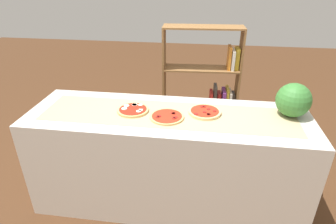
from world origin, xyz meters
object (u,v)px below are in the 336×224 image
(bookshelf, at_px, (209,91))
(pizza_mozzarella_0, at_px, (133,110))
(watermelon, at_px, (293,100))
(pizza_pepperoni_1, at_px, (167,117))
(pizza_pepperoni_2, at_px, (205,112))

(bookshelf, bearing_deg, pizza_mozzarella_0, -119.98)
(watermelon, distance_m, bookshelf, 1.22)
(watermelon, relative_size, bookshelf, 0.19)
(pizza_mozzarella_0, distance_m, bookshelf, 1.27)
(pizza_pepperoni_1, height_order, bookshelf, bookshelf)
(pizza_pepperoni_2, bearing_deg, watermelon, 5.25)
(pizza_pepperoni_2, bearing_deg, pizza_mozzarella_0, -175.88)
(pizza_pepperoni_1, bearing_deg, watermelon, 10.40)
(pizza_mozzarella_0, xyz_separation_m, pizza_pepperoni_1, (0.29, -0.07, -0.00))
(pizza_mozzarella_0, bearing_deg, pizza_pepperoni_2, 4.12)
(pizza_pepperoni_1, bearing_deg, bookshelf, 73.94)
(pizza_pepperoni_1, xyz_separation_m, watermelon, (0.97, 0.18, 0.12))
(pizza_pepperoni_1, relative_size, bookshelf, 0.19)
(pizza_pepperoni_2, height_order, bookshelf, bookshelf)
(pizza_pepperoni_2, xyz_separation_m, bookshelf, (0.04, 1.04, -0.25))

